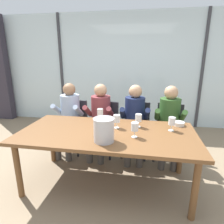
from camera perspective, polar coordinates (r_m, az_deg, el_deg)
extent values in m
plane|color=#847056|center=(3.57, 1.85, -10.89)|extent=(14.00, 14.00, 0.00)
cube|color=silver|center=(4.66, 4.66, 12.14)|extent=(7.35, 0.03, 2.60)
cube|color=#38383D|center=(5.08, -14.71, 12.00)|extent=(0.06, 0.06, 2.60)
cube|color=#38383D|center=(4.78, 25.16, 10.79)|extent=(0.06, 0.06, 2.60)
cube|color=#477A38|center=(7.68, 6.80, 10.81)|extent=(13.35, 2.40, 1.84)
cube|color=brown|center=(2.38, -1.48, -6.27)|extent=(2.15, 1.04, 0.04)
cylinder|color=brown|center=(2.58, -26.09, -15.35)|extent=(0.07, 0.07, 0.70)
cylinder|color=brown|center=(2.22, 23.41, -20.51)|extent=(0.07, 0.07, 0.70)
cylinder|color=brown|center=(3.20, -17.39, -8.12)|extent=(0.07, 0.07, 0.70)
cylinder|color=brown|center=(2.92, 19.80, -10.79)|extent=(0.07, 0.07, 0.70)
cube|color=#232328|center=(3.43, -11.83, -4.27)|extent=(0.49, 0.49, 0.03)
cube|color=#232328|center=(3.53, -10.53, 0.19)|extent=(0.42, 0.08, 0.42)
cylinder|color=#232328|center=(3.46, -15.90, -8.51)|extent=(0.04, 0.04, 0.43)
cylinder|color=#232328|center=(3.29, -10.19, -9.49)|extent=(0.04, 0.04, 0.43)
cylinder|color=#232328|center=(3.76, -12.85, -6.26)|extent=(0.04, 0.04, 0.43)
cylinder|color=#232328|center=(3.60, -7.51, -7.03)|extent=(0.04, 0.04, 0.43)
cube|color=#232328|center=(3.26, -2.75, -5.02)|extent=(0.50, 0.50, 0.03)
cube|color=#232328|center=(3.37, -1.57, -0.32)|extent=(0.42, 0.10, 0.42)
cylinder|color=#232328|center=(3.27, -7.06, -9.51)|extent=(0.04, 0.04, 0.43)
cylinder|color=#232328|center=(3.13, -0.66, -10.54)|extent=(0.04, 0.04, 0.43)
cylinder|color=#232328|center=(3.58, -4.45, -7.04)|extent=(0.04, 0.04, 0.43)
cylinder|color=#232328|center=(3.46, 1.41, -7.85)|extent=(0.04, 0.04, 0.43)
cube|color=#232328|center=(3.24, 6.95, -5.29)|extent=(0.48, 0.48, 0.03)
cube|color=#232328|center=(3.36, 7.56, -0.53)|extent=(0.42, 0.07, 0.42)
cylinder|color=#232328|center=(3.19, 2.88, -10.05)|extent=(0.04, 0.04, 0.43)
cylinder|color=#232328|center=(3.14, 9.79, -10.71)|extent=(0.04, 0.04, 0.43)
cylinder|color=#232328|center=(3.53, 4.19, -7.39)|extent=(0.04, 0.04, 0.43)
cylinder|color=#232328|center=(3.49, 10.39, -7.94)|extent=(0.04, 0.04, 0.43)
cube|color=#232328|center=(3.23, 16.36, -5.91)|extent=(0.50, 0.50, 0.03)
cube|color=#232328|center=(3.35, 16.80, -1.13)|extent=(0.42, 0.09, 0.42)
cylinder|color=#232328|center=(3.16, 12.38, -10.70)|extent=(0.04, 0.04, 0.43)
cylinder|color=#232328|center=(3.16, 19.38, -11.33)|extent=(0.04, 0.04, 0.43)
cylinder|color=#232328|center=(3.50, 13.07, -7.97)|extent=(0.04, 0.04, 0.43)
cylinder|color=#232328|center=(3.50, 19.32, -8.53)|extent=(0.04, 0.04, 0.43)
cylinder|color=#9EB2D1|center=(3.39, -12.22, 0.65)|extent=(0.32, 0.32, 0.52)
sphere|color=#936B4C|center=(3.32, -12.58, 6.56)|extent=(0.21, 0.21, 0.21)
cube|color=#47423D|center=(3.33, -14.68, -4.50)|extent=(0.13, 0.40, 0.13)
cube|color=#47423D|center=(3.26, -11.80, -4.76)|extent=(0.13, 0.40, 0.13)
cylinder|color=#47423D|center=(3.27, -15.84, -9.81)|extent=(0.10, 0.10, 0.46)
cylinder|color=#47423D|center=(3.19, -12.89, -10.20)|extent=(0.10, 0.10, 0.46)
cylinder|color=#9EB2D1|center=(3.36, -16.02, 0.68)|extent=(0.08, 0.32, 0.26)
cylinder|color=#9EB2D1|center=(3.21, -9.91, 0.37)|extent=(0.08, 0.32, 0.26)
cylinder|color=brown|center=(3.23, -3.31, 0.22)|extent=(0.33, 0.33, 0.52)
sphere|color=tan|center=(3.15, -3.42, 6.43)|extent=(0.21, 0.21, 0.21)
cube|color=#47423D|center=(3.16, -5.75, -5.22)|extent=(0.14, 0.40, 0.13)
cube|color=#47423D|center=(3.11, -2.57, -5.48)|extent=(0.14, 0.40, 0.13)
cylinder|color=#47423D|center=(3.08, -6.73, -10.87)|extent=(0.10, 0.10, 0.46)
cylinder|color=#47423D|center=(3.04, -3.44, -11.23)|extent=(0.10, 0.10, 0.46)
cylinder|color=brown|center=(3.17, -7.20, 0.27)|extent=(0.09, 0.33, 0.26)
cylinder|color=brown|center=(3.07, -0.46, -0.12)|extent=(0.09, 0.33, 0.26)
cylinder|color=#192347|center=(3.15, 6.74, -0.28)|extent=(0.34, 0.34, 0.52)
sphere|color=tan|center=(3.07, 6.96, 6.08)|extent=(0.21, 0.21, 0.21)
cube|color=#47423D|center=(3.05, 4.88, -5.98)|extent=(0.15, 0.41, 0.13)
cube|color=#47423D|center=(3.05, 8.28, -6.08)|extent=(0.15, 0.41, 0.13)
cylinder|color=#47423D|center=(2.97, 4.64, -11.89)|extent=(0.10, 0.10, 0.46)
cylinder|color=#47423D|center=(2.98, 8.18, -12.00)|extent=(0.10, 0.10, 0.46)
cylinder|color=#192347|center=(3.03, 3.17, -0.33)|extent=(0.10, 0.33, 0.26)
cylinder|color=#192347|center=(3.04, 10.34, -0.56)|extent=(0.10, 0.33, 0.26)
cylinder|color=#2D5123|center=(3.17, 16.63, -0.76)|extent=(0.33, 0.33, 0.52)
sphere|color=tan|center=(3.09, 17.16, 5.54)|extent=(0.21, 0.21, 0.21)
cube|color=#47423D|center=(3.06, 14.81, -6.39)|extent=(0.14, 0.40, 0.13)
cube|color=#47423D|center=(3.08, 18.17, -6.55)|extent=(0.14, 0.40, 0.13)
cylinder|color=#47423D|center=(2.99, 14.61, -12.28)|extent=(0.10, 0.10, 0.46)
cylinder|color=#47423D|center=(3.00, 18.11, -12.42)|extent=(0.10, 0.10, 0.46)
cylinder|color=#2D5123|center=(3.04, 13.26, -0.73)|extent=(0.09, 0.33, 0.26)
cylinder|color=#2D5123|center=(3.07, 20.35, -1.13)|extent=(0.09, 0.33, 0.26)
cylinder|color=#B7B7BC|center=(2.07, -2.41, -5.40)|extent=(0.22, 0.22, 0.26)
torus|color=silver|center=(2.02, -2.46, -2.01)|extent=(0.23, 0.23, 0.01)
cylinder|color=silver|center=(2.71, 19.23, -3.29)|extent=(0.15, 0.15, 0.05)
cylinder|color=silver|center=(2.49, 1.39, -4.67)|extent=(0.07, 0.07, 0.00)
cylinder|color=silver|center=(2.47, 1.39, -3.82)|extent=(0.01, 0.01, 0.07)
cylinder|color=silver|center=(2.45, 1.41, -1.95)|extent=(0.08, 0.08, 0.09)
cylinder|color=silver|center=(2.23, 6.66, -7.32)|extent=(0.07, 0.07, 0.00)
cylinder|color=silver|center=(2.22, 6.70, -6.38)|extent=(0.01, 0.01, 0.07)
cylinder|color=silver|center=(2.19, 6.77, -4.32)|extent=(0.08, 0.08, 0.09)
cylinder|color=silver|center=(2.51, 17.11, -5.25)|extent=(0.07, 0.07, 0.00)
cylinder|color=silver|center=(2.49, 17.18, -4.40)|extent=(0.01, 0.01, 0.07)
cylinder|color=silver|center=(2.47, 17.35, -2.55)|extent=(0.08, 0.08, 0.09)
cylinder|color=maroon|center=(2.48, 17.30, -3.14)|extent=(0.07, 0.07, 0.04)
cylinder|color=silver|center=(2.77, -3.49, -2.50)|extent=(0.07, 0.07, 0.00)
cylinder|color=silver|center=(2.75, -3.50, -1.73)|extent=(0.01, 0.01, 0.07)
cylinder|color=silver|center=(2.73, -3.53, -0.03)|extent=(0.08, 0.08, 0.09)
cylinder|color=#560C1E|center=(2.74, -3.52, -0.56)|extent=(0.07, 0.07, 0.04)
cylinder|color=silver|center=(2.54, 7.75, -4.35)|extent=(0.07, 0.07, 0.00)
cylinder|color=silver|center=(2.53, 7.79, -3.52)|extent=(0.01, 0.01, 0.07)
cylinder|color=silver|center=(2.50, 7.86, -1.68)|extent=(0.08, 0.08, 0.09)
cylinder|color=maroon|center=(2.51, 7.84, -2.26)|extent=(0.07, 0.07, 0.04)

